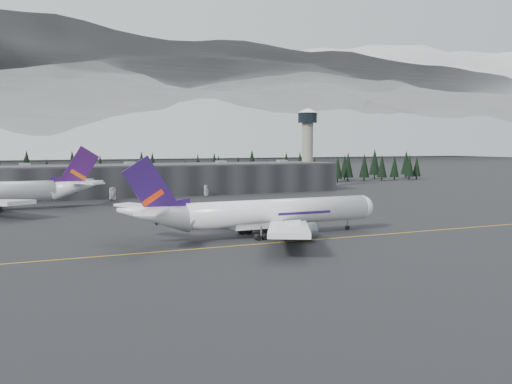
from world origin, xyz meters
name	(u,v)px	position (x,y,z in m)	size (l,w,h in m)	color
ground	(293,240)	(0.00, 0.00, 0.00)	(1400.00, 1400.00, 0.00)	black
taxiline	(297,241)	(0.00, -2.00, 0.01)	(400.00, 0.40, 0.02)	gold
terminal	(154,179)	(0.00, 125.00, 6.30)	(160.00, 30.00, 12.60)	black
control_tower	(308,139)	(75.00, 128.00, 23.41)	(10.00, 10.00, 37.70)	gray
treeline	(135,172)	(0.00, 162.00, 7.50)	(360.00, 20.00, 15.00)	black
mountain_ridge	(37,156)	(0.00, 1000.00, 0.00)	(4400.00, 900.00, 420.00)	white
jet_main	(258,214)	(-5.26, 7.04, 5.26)	(63.43, 58.55, 18.65)	white
gse_vehicle_a	(112,199)	(-20.63, 105.69, 0.68)	(2.26, 4.89, 1.36)	white
gse_vehicle_b	(206,194)	(17.14, 107.74, 0.78)	(1.85, 4.59, 1.56)	silver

